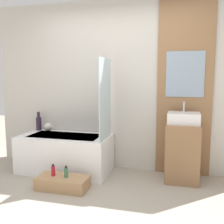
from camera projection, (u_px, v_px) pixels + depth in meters
name	position (u px, v px, depth m)	size (l,w,h in m)	color
ground_plane	(86.00, 217.00, 2.72)	(12.00, 12.00, 0.00)	#A39989
wall_tiled_back	(120.00, 86.00, 4.06)	(4.20, 0.06, 2.60)	beige
wall_wood_accent	(185.00, 86.00, 3.77)	(0.78, 0.04, 2.60)	#8E6642
bathtub	(65.00, 153.00, 4.01)	(1.37, 0.70, 0.56)	white
glass_shower_screen	(105.00, 99.00, 3.68)	(0.01, 0.55, 1.14)	silver
wooden_step_bench	(63.00, 183.00, 3.39)	(0.66, 0.33, 0.16)	#A87F56
vanity_cabinet	(182.00, 152.00, 3.64)	(0.46, 0.48, 0.81)	#8E6642
sink	(184.00, 118.00, 3.58)	(0.43, 0.33, 0.29)	white
vase_tall_dark	(39.00, 123.00, 4.35)	(0.09, 0.09, 0.31)	#2D1E33
vase_round_light	(48.00, 127.00, 4.29)	(0.14, 0.14, 0.14)	silver
bottle_soap_primary	(53.00, 171.00, 3.41)	(0.05, 0.05, 0.15)	#B21928
bottle_soap_secondary	(66.00, 172.00, 3.36)	(0.05, 0.05, 0.15)	#38704C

